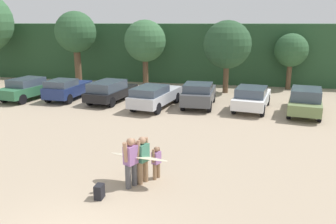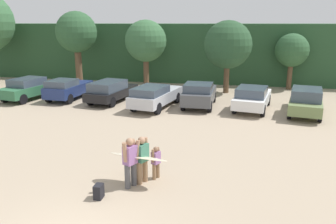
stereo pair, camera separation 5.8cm
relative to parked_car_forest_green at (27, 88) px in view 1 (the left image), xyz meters
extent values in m
cube|color=#284C2D|center=(10.52, 14.38, 1.76)|extent=(108.00, 12.00, 5.10)
cylinder|color=brown|center=(0.97, 5.93, 0.71)|extent=(0.56, 0.56, 3.01)
sphere|color=#2D5633|center=(0.97, 5.93, 3.66)|extent=(3.39, 3.39, 3.39)
cylinder|color=brown|center=(6.85, 6.17, 0.38)|extent=(0.45, 0.45, 2.35)
sphere|color=#38663D|center=(6.85, 6.17, 2.98)|extent=(3.36, 3.36, 3.36)
cylinder|color=brown|center=(13.45, 5.11, 0.27)|extent=(0.41, 0.41, 2.12)
sphere|color=#284C2D|center=(13.45, 5.11, 2.84)|extent=(3.55, 3.55, 3.55)
cylinder|color=brown|center=(18.36, 7.54, 0.21)|extent=(0.39, 0.39, 2.01)
sphere|color=#2D5633|center=(18.36, 7.54, 2.32)|extent=(2.61, 2.61, 2.61)
cube|color=#2D6642|center=(0.00, 0.02, -0.13)|extent=(2.46, 4.42, 0.64)
cube|color=#3F4C5B|center=(-0.01, -0.05, 0.44)|extent=(1.97, 2.47, 0.51)
cylinder|color=black|center=(-0.52, 1.51, -0.45)|extent=(0.34, 0.71, 0.68)
cylinder|color=black|center=(1.02, 1.23, -0.45)|extent=(0.34, 0.71, 0.68)
cylinder|color=black|center=(-1.01, -1.20, -0.45)|extent=(0.34, 0.71, 0.68)
cylinder|color=black|center=(0.52, -1.48, -0.45)|extent=(0.34, 0.71, 0.68)
cube|color=navy|center=(2.78, 0.58, -0.10)|extent=(1.96, 4.01, 0.73)
cube|color=#3F4C5B|center=(2.73, -0.25, 0.48)|extent=(1.70, 1.94, 0.44)
cylinder|color=black|center=(2.09, 1.91, -0.46)|extent=(0.26, 0.68, 0.67)
cylinder|color=black|center=(3.64, 1.82, -0.46)|extent=(0.26, 0.68, 0.67)
cylinder|color=black|center=(1.93, -0.66, -0.46)|extent=(0.26, 0.68, 0.67)
cylinder|color=black|center=(3.47, -0.76, -0.46)|extent=(0.26, 0.68, 0.67)
cube|color=black|center=(6.00, 0.56, -0.19)|extent=(2.46, 4.71, 0.55)
cube|color=#3F4C5B|center=(5.91, 0.00, 0.38)|extent=(2.03, 2.84, 0.59)
cylinder|color=black|center=(5.44, 2.14, -0.47)|extent=(0.32, 0.68, 0.66)
cylinder|color=black|center=(7.02, 1.89, -0.47)|extent=(0.32, 0.68, 0.66)
cylinder|color=black|center=(4.97, -0.78, -0.47)|extent=(0.32, 0.68, 0.66)
cylinder|color=black|center=(6.56, -1.03, -0.47)|extent=(0.32, 0.68, 0.66)
cube|color=silver|center=(9.32, -0.42, -0.11)|extent=(2.61, 5.04, 0.66)
cube|color=#3F4C5B|center=(9.15, -1.31, 0.45)|extent=(2.04, 2.69, 0.46)
cylinder|color=black|center=(8.83, 1.28, -0.44)|extent=(0.35, 0.73, 0.70)
cylinder|color=black|center=(10.39, 0.99, -0.44)|extent=(0.35, 0.73, 0.70)
cylinder|color=black|center=(8.25, -1.83, -0.44)|extent=(0.35, 0.73, 0.70)
cylinder|color=black|center=(9.80, -2.12, -0.44)|extent=(0.35, 0.73, 0.70)
cube|color=#4C4F54|center=(11.95, 0.40, -0.08)|extent=(1.88, 4.06, 0.74)
cube|color=#3F4C5B|center=(11.94, -0.18, 0.53)|extent=(1.70, 1.90, 0.48)
cylinder|color=black|center=(11.15, 1.74, -0.45)|extent=(0.23, 0.68, 0.68)
cylinder|color=black|center=(12.79, 1.71, -0.45)|extent=(0.23, 0.68, 0.68)
cylinder|color=black|center=(11.11, -0.92, -0.45)|extent=(0.23, 0.68, 0.68)
cylinder|color=black|center=(12.75, -0.95, -0.45)|extent=(0.23, 0.68, 0.68)
cube|color=white|center=(15.26, 0.23, -0.14)|extent=(2.55, 4.67, 0.61)
cube|color=#3F4C5B|center=(15.16, -0.32, 0.42)|extent=(2.01, 2.37, 0.53)
cylinder|color=black|center=(14.71, 1.81, -0.45)|extent=(0.34, 0.72, 0.69)
cylinder|color=black|center=(16.32, 1.53, -0.45)|extent=(0.34, 0.72, 0.69)
cylinder|color=black|center=(14.20, -1.06, -0.45)|extent=(0.34, 0.72, 0.69)
cylinder|color=black|center=(15.82, -1.34, -0.45)|extent=(0.34, 0.72, 0.69)
cube|color=#6B7F4C|center=(18.29, -0.20, -0.14)|extent=(2.58, 4.98, 0.60)
cube|color=#3F4C5B|center=(18.21, -0.62, 0.47)|extent=(1.99, 2.54, 0.63)
cylinder|color=black|center=(17.81, 1.49, -0.44)|extent=(0.35, 0.73, 0.70)
cylinder|color=black|center=(19.35, 1.20, -0.44)|extent=(0.35, 0.73, 0.70)
cylinder|color=black|center=(17.23, -1.59, -0.44)|extent=(0.35, 0.73, 0.70)
cylinder|color=black|center=(18.77, -1.88, -0.44)|extent=(0.35, 0.73, 0.70)
cylinder|color=#8C6B4C|center=(11.27, -10.89, -0.40)|extent=(0.18, 0.18, 0.78)
cylinder|color=#8C6B4C|center=(11.39, -10.64, -0.40)|extent=(0.18, 0.18, 0.78)
cube|color=#3F7F66|center=(11.33, -10.76, 0.29)|extent=(0.44, 0.49, 0.60)
sphere|color=tan|center=(11.33, -10.76, 0.71)|extent=(0.25, 0.25, 0.25)
cylinder|color=tan|center=(11.23, -10.96, 0.44)|extent=(0.22, 0.26, 0.64)
cylinder|color=tan|center=(11.43, -10.57, 0.44)|extent=(0.20, 0.23, 0.64)
cylinder|color=#8C6B4C|center=(11.66, -10.45, -0.52)|extent=(0.13, 0.13, 0.56)
cylinder|color=#8C6B4C|center=(11.75, -10.27, -0.52)|extent=(0.13, 0.13, 0.56)
cube|color=#9966A5|center=(11.71, -10.36, -0.02)|extent=(0.32, 0.35, 0.43)
sphere|color=#8C664C|center=(11.71, -10.36, 0.28)|extent=(0.18, 0.18, 0.18)
cylinder|color=#8C664C|center=(11.64, -10.50, 0.09)|extent=(0.13, 0.13, 0.45)
cylinder|color=#8C664C|center=(11.77, -10.22, 0.09)|extent=(0.17, 0.21, 0.46)
cylinder|color=#4C4C51|center=(10.98, -11.25, -0.39)|extent=(0.19, 0.19, 0.81)
cylinder|color=#4C4C51|center=(11.10, -10.99, -0.39)|extent=(0.19, 0.19, 0.81)
cube|color=#9966A5|center=(11.04, -11.12, 0.32)|extent=(0.46, 0.51, 0.62)
sphere|color=tan|center=(11.04, -11.12, 0.76)|extent=(0.26, 0.26, 0.26)
cylinder|color=tan|center=(10.94, -11.32, 0.48)|extent=(0.21, 0.24, 0.66)
cylinder|color=tan|center=(11.14, -10.91, 0.48)|extent=(0.26, 0.34, 0.67)
ellipsoid|color=beige|center=(11.22, -10.84, 0.15)|extent=(2.13, 0.90, 0.23)
cube|color=black|center=(10.31, -12.06, -0.57)|extent=(0.24, 0.34, 0.45)
camera|label=1|loc=(14.24, -20.84, 4.44)|focal=36.28mm
camera|label=2|loc=(14.30, -20.83, 4.44)|focal=36.28mm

